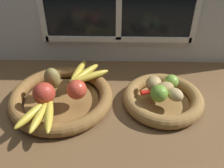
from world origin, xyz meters
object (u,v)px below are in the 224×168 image
(fruit_bowl_right, at_px, (163,99))
(banana_bunch_front, at_px, (41,113))
(chili_pepper, at_px, (159,90))
(fruit_bowl_left, at_px, (61,98))
(potato_large, at_px, (165,88))
(banana_bunch_back, at_px, (84,74))
(potato_oblong, at_px, (154,83))
(pear_brown, at_px, (52,78))
(apple_red_right, at_px, (77,90))
(apple_red_front, at_px, (44,93))
(lime_far, at_px, (171,82))
(lime_near, at_px, (159,93))
(potato_small, at_px, (175,95))

(fruit_bowl_right, xyz_separation_m, banana_bunch_front, (-0.41, -0.13, 0.04))
(fruit_bowl_right, relative_size, chili_pepper, 2.08)
(fruit_bowl_left, distance_m, potato_large, 0.38)
(banana_bunch_front, distance_m, banana_bunch_back, 0.25)
(chili_pepper, bearing_deg, fruit_bowl_left, 165.06)
(potato_oblong, xyz_separation_m, potato_large, (0.04, -0.03, -0.00))
(pear_brown, bearing_deg, apple_red_right, -29.43)
(fruit_bowl_right, distance_m, apple_red_front, 0.43)
(apple_red_front, distance_m, lime_far, 0.46)
(lime_near, xyz_separation_m, lime_far, (0.06, 0.08, -0.00))
(banana_bunch_back, bearing_deg, banana_bunch_front, -116.30)
(pear_brown, xyz_separation_m, potato_oblong, (0.37, 0.00, -0.02))
(potato_small, xyz_separation_m, lime_far, (-0.00, 0.07, 0.00))
(pear_brown, distance_m, potato_large, 0.41)
(fruit_bowl_right, relative_size, banana_bunch_front, 1.65)
(apple_red_right, relative_size, lime_far, 1.34)
(apple_red_front, height_order, banana_bunch_front, apple_red_front)
(fruit_bowl_left, xyz_separation_m, potato_large, (0.38, 0.00, 0.05))
(fruit_bowl_right, height_order, apple_red_front, apple_red_front)
(fruit_bowl_right, height_order, potato_oblong, potato_oblong)
(fruit_bowl_left, xyz_separation_m, banana_bunch_front, (-0.04, -0.13, 0.04))
(banana_bunch_front, bearing_deg, apple_red_front, 93.76)
(pear_brown, height_order, potato_oblong, pear_brown)
(apple_red_front, distance_m, chili_pepper, 0.41)
(apple_red_front, distance_m, potato_small, 0.45)
(pear_brown, bearing_deg, potato_small, -7.50)
(potato_large, relative_size, chili_pepper, 0.50)
(potato_oblong, bearing_deg, lime_far, 9.25)
(pear_brown, height_order, lime_near, pear_brown)
(fruit_bowl_right, bearing_deg, apple_red_right, -174.73)
(fruit_bowl_right, xyz_separation_m, apple_red_front, (-0.42, -0.06, 0.06))
(apple_red_front, height_order, potato_oblong, apple_red_front)
(banana_bunch_front, height_order, lime_far, lime_far)
(potato_oblong, xyz_separation_m, lime_far, (0.07, 0.01, 0.00))
(apple_red_right, height_order, potato_small, apple_red_right)
(fruit_bowl_right, xyz_separation_m, potato_large, (0.00, 0.00, 0.05))
(potato_large, distance_m, lime_near, 0.05)
(banana_bunch_front, bearing_deg, pear_brown, 87.64)
(potato_large, relative_size, lime_near, 1.15)
(fruit_bowl_left, bearing_deg, lime_near, -6.34)
(fruit_bowl_left, bearing_deg, lime_far, 5.47)
(potato_small, bearing_deg, potato_large, 135.00)
(apple_red_front, xyz_separation_m, potato_oblong, (0.38, 0.08, -0.01))
(potato_large, bearing_deg, potato_small, -45.00)
(apple_red_right, xyz_separation_m, potato_small, (0.34, -0.00, -0.01))
(apple_red_front, relative_size, chili_pepper, 0.54)
(fruit_bowl_left, relative_size, apple_red_right, 5.44)
(fruit_bowl_right, height_order, potato_large, potato_large)
(fruit_bowl_left, xyz_separation_m, apple_red_front, (-0.04, -0.06, 0.06))
(potato_large, bearing_deg, apple_red_right, -174.73)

